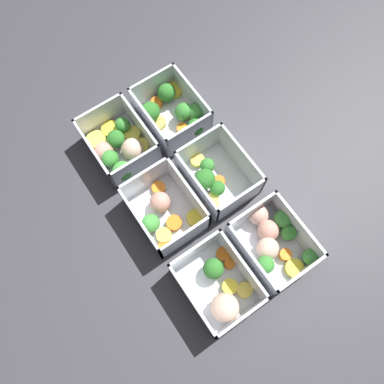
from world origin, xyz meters
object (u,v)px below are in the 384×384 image
at_px(container_near_left, 273,240).
at_px(container_near_center, 214,177).
at_px(container_far_left, 220,288).
at_px(container_far_center, 164,211).
at_px(container_far_right, 119,146).
at_px(container_near_right, 173,111).

xyz_separation_m(container_near_left, container_near_center, (0.16, 0.02, 0.00)).
relative_size(container_near_left, container_far_left, 1.18).
distance_m(container_near_left, container_near_center, 0.16).
bearing_deg(container_far_center, container_near_center, -89.09).
bearing_deg(container_far_right, container_far_left, -179.29).
relative_size(container_near_center, container_far_left, 1.02).
bearing_deg(container_far_right, container_far_center, -179.95).
height_order(container_far_left, container_far_center, same).
relative_size(container_near_left, container_far_center, 1.17).
height_order(container_near_center, container_far_center, same).
relative_size(container_near_right, container_far_right, 1.00).
distance_m(container_near_right, container_far_center, 0.21).
bearing_deg(container_near_center, container_far_right, 36.37).
bearing_deg(container_near_left, container_near_center, 5.56).
bearing_deg(container_far_left, container_near_left, -84.22).
relative_size(container_near_center, container_near_right, 0.99).
xyz_separation_m(container_far_left, container_far_right, (0.34, 0.00, -0.00)).
relative_size(container_near_right, container_far_center, 1.02).
height_order(container_near_right, container_far_left, same).
bearing_deg(container_near_right, container_near_center, 175.19).
relative_size(container_near_left, container_near_center, 1.16).
bearing_deg(container_near_left, container_far_right, 22.58).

